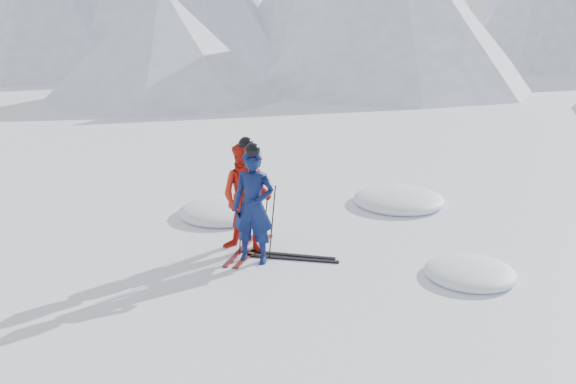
% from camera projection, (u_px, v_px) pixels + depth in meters
% --- Properties ---
extents(ground, '(160.00, 160.00, 0.00)m').
position_uv_depth(ground, '(377.00, 272.00, 10.17)').
color(ground, white).
rests_on(ground, ground).
extents(skier_blue, '(0.76, 0.52, 2.00)m').
position_uv_depth(skier_blue, '(253.00, 207.00, 10.34)').
color(skier_blue, '#0B1746').
rests_on(skier_blue, ground).
extents(skier_red, '(0.98, 0.77, 2.00)m').
position_uv_depth(skier_red, '(247.00, 198.00, 10.81)').
color(skier_red, red).
rests_on(skier_red, ground).
extents(pole_blue_left, '(0.13, 0.09, 1.33)m').
position_uv_depth(pole_blue_left, '(241.00, 221.00, 10.67)').
color(pole_blue_left, black).
rests_on(pole_blue_left, ground).
extents(pole_blue_right, '(0.13, 0.08, 1.33)m').
position_uv_depth(pole_blue_right, '(272.00, 222.00, 10.59)').
color(pole_blue_right, black).
rests_on(pole_blue_right, ground).
extents(pole_red_left, '(0.13, 0.10, 1.33)m').
position_uv_depth(pole_red_left, '(237.00, 210.00, 11.23)').
color(pole_red_left, black).
rests_on(pole_red_left, ground).
extents(pole_red_right, '(0.13, 0.09, 1.33)m').
position_uv_depth(pole_red_right, '(266.00, 215.00, 10.95)').
color(pole_red_right, black).
rests_on(pole_red_right, ground).
extents(ski_worn_left, '(0.17, 1.70, 0.03)m').
position_uv_depth(ski_worn_left, '(242.00, 249.00, 11.13)').
color(ski_worn_left, black).
rests_on(ski_worn_left, ground).
extents(ski_worn_right, '(0.13, 1.70, 0.03)m').
position_uv_depth(ski_worn_right, '(254.00, 251.00, 11.06)').
color(ski_worn_right, black).
rests_on(ski_worn_right, ground).
extents(ski_loose_a, '(1.70, 0.25, 0.03)m').
position_uv_depth(ski_loose_a, '(288.00, 255.00, 10.87)').
color(ski_loose_a, black).
rests_on(ski_loose_a, ground).
extents(ski_loose_b, '(1.70, 0.31, 0.03)m').
position_uv_depth(ski_loose_b, '(291.00, 259.00, 10.70)').
color(ski_loose_b, black).
rests_on(ski_loose_b, ground).
extents(snow_lumps, '(8.96, 7.18, 0.45)m').
position_uv_depth(snow_lumps, '(358.00, 225.00, 12.44)').
color(snow_lumps, white).
rests_on(snow_lumps, ground).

